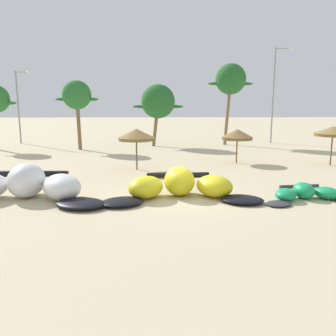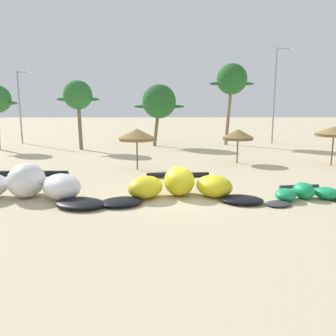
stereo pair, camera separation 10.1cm
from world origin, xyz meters
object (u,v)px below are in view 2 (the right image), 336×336
kite_far_left (23,186)px  kite_left (180,186)px  palm_center_left (232,80)px  beach_umbrella_middle (238,135)px  lamppost_west_center (276,91)px  beach_umbrella_near_van (137,135)px  lamppost_west (21,103)px  kite_left_of_center (306,194)px  palm_left_of_gap (159,102)px  beach_umbrella_near_palms (334,131)px  palm_left (78,96)px

kite_far_left → kite_left: (7.23, 0.13, -0.08)m
kite_far_left → palm_center_left: (14.41, 22.64, 6.58)m
beach_umbrella_middle → lamppost_west_center: lamppost_west_center is taller
beach_umbrella_near_van → palm_center_left: size_ratio=0.31×
kite_left → lamppost_west_center: size_ratio=0.69×
kite_far_left → lamppost_west_center: lamppost_west_center is taller
beach_umbrella_near_van → lamppost_west: size_ratio=0.33×
kite_left_of_center → palm_center_left: bearing=86.5°
lamppost_west_center → kite_left_of_center: bearing=-105.8°
palm_left_of_gap → lamppost_west_center: size_ratio=0.61×
beach_umbrella_near_van → lamppost_west: bearing=129.7°
kite_far_left → lamppost_west: (-9.76, 24.84, 4.08)m
beach_umbrella_near_van → beach_umbrella_near_palms: beach_umbrella_near_palms is taller
palm_left → palm_center_left: bearing=14.3°
beach_umbrella_middle → palm_left: (-13.87, 8.75, 3.13)m
beach_umbrella_near_van → palm_left: palm_left is taller
kite_left → palm_center_left: size_ratio=0.85×
palm_left → lamppost_west_center: size_ratio=0.62×
beach_umbrella_middle → beach_umbrella_near_palms: beach_umbrella_near_palms is taller
beach_umbrella_middle → lamppost_west_center: (7.72, 14.30, 3.89)m
beach_umbrella_near_van → palm_center_left: palm_center_left is taller
beach_umbrella_middle → lamppost_west_center: size_ratio=0.24×
kite_left_of_center → beach_umbrella_near_van: size_ratio=1.70×
kite_left_of_center → palm_left_of_gap: bearing=106.9°
kite_left_of_center → lamppost_west: bearing=131.9°
kite_left_of_center → palm_left: bearing=127.6°
beach_umbrella_middle → palm_left_of_gap: size_ratio=0.39×
kite_left_of_center → beach_umbrella_near_van: bearing=136.5°
beach_umbrella_near_van → palm_center_left: bearing=57.9°
kite_left → kite_left_of_center: kite_left is taller
beach_umbrella_near_van → beach_umbrella_near_palms: (14.08, 1.22, 0.11)m
beach_umbrella_middle → lamppost_west: size_ratio=0.31×
beach_umbrella_near_palms → palm_left: size_ratio=0.42×
kite_left → beach_umbrella_middle: (5.00, 9.67, 1.64)m
beach_umbrella_near_van → beach_umbrella_near_palms: 14.13m
kite_left → palm_center_left: palm_center_left is taller
beach_umbrella_near_palms → lamppost_west: size_ratio=0.34×
kite_left_of_center → beach_umbrella_middle: bearing=94.3°
kite_far_left → kite_left_of_center: bearing=-2.2°
kite_left_of_center → lamppost_west_center: (6.95, 24.60, 5.77)m
beach_umbrella_middle → beach_umbrella_near_van: bearing=-161.5°
lamppost_west → kite_far_left: bearing=-68.6°
palm_left → palm_center_left: palm_center_left is taller
lamppost_west → beach_umbrella_near_van: bearing=-50.3°
kite_left_of_center → palm_left: 24.54m
palm_left → beach_umbrella_middle: bearing=-32.2°
beach_umbrella_near_van → beach_umbrella_near_palms: bearing=4.9°
kite_far_left → beach_umbrella_near_van: 8.92m
kite_left → palm_center_left: 24.54m
beach_umbrella_middle → lamppost_west_center: bearing=61.6°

